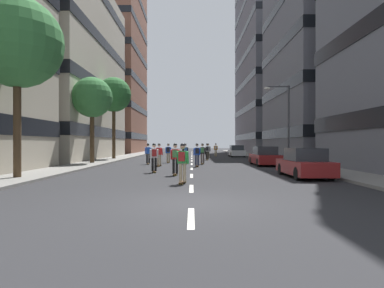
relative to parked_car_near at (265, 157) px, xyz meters
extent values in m
plane|color=#28282B|center=(-5.86, 10.74, -0.70)|extent=(162.81, 162.81, 0.00)
cube|color=gray|center=(-14.28, 14.13, -0.63)|extent=(2.71, 74.62, 0.14)
cube|color=gray|center=(2.56, 14.13, -0.63)|extent=(2.71, 74.62, 0.14)
cube|color=silver|center=(-5.86, -18.40, -0.70)|extent=(0.16, 2.20, 0.01)
cube|color=silver|center=(-5.86, -13.40, -0.70)|extent=(0.16, 2.20, 0.01)
cube|color=silver|center=(-5.86, -8.40, -0.70)|extent=(0.16, 2.20, 0.01)
cube|color=silver|center=(-5.86, -3.40, -0.70)|extent=(0.16, 2.20, 0.01)
cube|color=silver|center=(-5.86, 1.60, -0.70)|extent=(0.16, 2.20, 0.01)
cube|color=silver|center=(-5.86, 6.60, -0.70)|extent=(0.16, 2.20, 0.01)
cube|color=silver|center=(-5.86, 11.60, -0.70)|extent=(0.16, 2.20, 0.01)
cube|color=silver|center=(-5.86, 16.60, -0.70)|extent=(0.16, 2.20, 0.01)
cube|color=silver|center=(-5.86, 21.60, -0.70)|extent=(0.16, 2.20, 0.01)
cube|color=silver|center=(-5.86, 26.60, -0.70)|extent=(0.16, 2.20, 0.01)
cube|color=silver|center=(-5.86, 31.60, -0.70)|extent=(0.16, 2.20, 0.01)
cube|color=silver|center=(-5.86, 36.60, -0.70)|extent=(0.16, 2.20, 0.01)
cube|color=silver|center=(-5.86, 41.60, -0.70)|extent=(0.16, 2.20, 0.01)
cube|color=#BCB29E|center=(-21.64, 10.63, 9.25)|extent=(12.01, 21.40, 19.90)
cube|color=black|center=(-21.64, 10.63, 2.29)|extent=(12.13, 21.52, 1.10)
cube|color=black|center=(-21.64, 10.63, 7.26)|extent=(12.13, 21.52, 1.10)
cube|color=black|center=(-21.64, 10.63, 12.24)|extent=(12.13, 21.52, 1.10)
cube|color=black|center=(-21.64, 10.63, 17.21)|extent=(12.13, 21.52, 1.10)
cube|color=brown|center=(-21.64, 35.51, 17.13)|extent=(12.01, 18.54, 35.66)
cube|color=black|center=(-21.64, 35.51, 2.36)|extent=(12.13, 18.66, 1.10)
cube|color=black|center=(-21.64, 35.51, 7.45)|extent=(12.13, 18.66, 1.10)
cube|color=black|center=(-21.64, 35.51, 12.55)|extent=(12.13, 18.66, 1.10)
cube|color=black|center=(-21.64, 35.51, 17.64)|extent=(12.13, 18.66, 1.10)
cube|color=black|center=(-21.64, 35.51, 22.74)|extent=(12.13, 18.66, 1.10)
cube|color=black|center=(-21.64, 35.51, 27.83)|extent=(12.13, 18.66, 1.10)
cube|color=slate|center=(9.92, 10.63, 11.32)|extent=(12.01, 16.49, 24.04)
cube|color=black|center=(9.92, 10.63, 2.19)|extent=(12.13, 16.61, 1.10)
cube|color=black|center=(9.92, 10.63, 6.99)|extent=(12.13, 16.61, 1.10)
cube|color=black|center=(9.92, 10.63, 11.80)|extent=(12.13, 16.61, 1.10)
cube|color=black|center=(9.92, 10.63, 16.61)|extent=(12.13, 16.61, 1.10)
cube|color=slate|center=(9.92, 35.51, 16.69)|extent=(12.01, 23.93, 34.78)
cube|color=black|center=(9.92, 35.51, 2.28)|extent=(12.13, 24.05, 1.10)
cube|color=black|center=(9.92, 35.51, 7.25)|extent=(12.13, 24.05, 1.10)
cube|color=black|center=(9.92, 35.51, 12.22)|extent=(12.13, 24.05, 1.10)
cube|color=black|center=(9.92, 35.51, 17.19)|extent=(12.13, 24.05, 1.10)
cube|color=black|center=(9.92, 35.51, 22.16)|extent=(12.13, 24.05, 1.10)
cube|color=black|center=(9.92, 35.51, 27.12)|extent=(12.13, 24.05, 1.10)
cube|color=maroon|center=(0.00, 0.04, -0.17)|extent=(1.80, 4.40, 0.70)
cube|color=#2D3338|center=(0.00, -0.11, 0.50)|extent=(1.60, 2.10, 0.64)
cylinder|color=black|center=(-0.80, 1.49, -0.38)|extent=(0.22, 0.64, 0.64)
cylinder|color=black|center=(0.80, 1.49, -0.38)|extent=(0.22, 0.64, 0.64)
cylinder|color=black|center=(-0.80, -1.41, -0.38)|extent=(0.22, 0.64, 0.64)
cylinder|color=black|center=(0.80, -1.41, -0.38)|extent=(0.22, 0.64, 0.64)
cube|color=maroon|center=(0.00, -9.17, -0.17)|extent=(1.80, 4.40, 0.70)
cube|color=#2D3338|center=(0.00, -9.32, 0.50)|extent=(1.60, 2.10, 0.64)
cylinder|color=black|center=(-0.80, -7.72, -0.38)|extent=(0.22, 0.64, 0.64)
cylinder|color=black|center=(0.80, -7.72, -0.38)|extent=(0.22, 0.64, 0.64)
cylinder|color=black|center=(-0.80, -10.62, -0.38)|extent=(0.22, 0.64, 0.64)
cylinder|color=black|center=(0.80, -10.62, -0.38)|extent=(0.22, 0.64, 0.64)
cube|color=silver|center=(0.00, 16.64, -0.17)|extent=(1.80, 4.40, 0.70)
cube|color=#2D3338|center=(0.00, 16.49, 0.50)|extent=(1.60, 2.10, 0.64)
cylinder|color=black|center=(-0.80, 18.09, -0.38)|extent=(0.22, 0.64, 0.64)
cylinder|color=black|center=(0.80, 18.09, -0.38)|extent=(0.22, 0.64, 0.64)
cylinder|color=black|center=(-0.80, 15.19, -0.38)|extent=(0.22, 0.64, 0.64)
cylinder|color=black|center=(0.80, 15.19, -0.38)|extent=(0.22, 0.64, 0.64)
cylinder|color=#4C3823|center=(-14.28, 1.37, 1.61)|extent=(0.36, 0.36, 4.33)
sphere|color=#387A3D|center=(-14.28, 1.37, 4.96)|extent=(3.39, 3.39, 3.39)
cylinder|color=#4C3823|center=(-14.28, -10.42, 1.93)|extent=(0.36, 0.36, 4.98)
sphere|color=#387A3D|center=(-14.28, -10.42, 5.94)|extent=(4.34, 4.34, 4.34)
cylinder|color=#4C3823|center=(-14.28, 9.00, 2.23)|extent=(0.36, 0.36, 5.59)
sphere|color=#2D6B33|center=(-14.28, 9.00, 6.33)|extent=(3.71, 3.71, 3.71)
cylinder|color=#3F3F44|center=(2.28, 1.25, 2.69)|extent=(0.16, 0.16, 6.50)
cylinder|color=#3F3F44|center=(1.38, 1.25, 5.84)|extent=(1.80, 0.10, 0.10)
ellipsoid|color=silver|center=(0.48, 1.25, 5.69)|extent=(0.50, 0.30, 0.24)
cube|color=brown|center=(-8.00, 3.53, -0.62)|extent=(0.24, 0.91, 0.02)
cylinder|color=#D8BF4C|center=(-7.99, 3.85, -0.66)|extent=(0.18, 0.08, 0.07)
cylinder|color=#D8BF4C|center=(-8.01, 3.21, -0.66)|extent=(0.18, 0.08, 0.07)
cylinder|color=tan|center=(-8.09, 3.53, -0.21)|extent=(0.15, 0.15, 0.80)
cylinder|color=tan|center=(-7.91, 3.53, -0.21)|extent=(0.15, 0.15, 0.80)
cube|color=blue|center=(-8.00, 3.53, 0.47)|extent=(0.33, 0.21, 0.55)
cylinder|color=blue|center=(-8.22, 3.59, 0.44)|extent=(0.10, 0.23, 0.55)
cylinder|color=blue|center=(-7.78, 3.57, 0.44)|extent=(0.10, 0.23, 0.55)
sphere|color=beige|center=(-8.00, 3.55, 0.92)|extent=(0.22, 0.22, 0.22)
sphere|color=black|center=(-8.00, 3.55, 0.97)|extent=(0.21, 0.21, 0.21)
cube|color=black|center=(-8.01, 3.35, 0.50)|extent=(0.27, 0.17, 0.40)
cube|color=brown|center=(-5.46, -1.61, -0.62)|extent=(0.27, 0.91, 0.02)
cylinder|color=#D8BF4C|center=(-5.49, -1.29, -0.66)|extent=(0.18, 0.08, 0.07)
cylinder|color=#D8BF4C|center=(-5.44, -1.93, -0.66)|extent=(0.18, 0.08, 0.07)
cylinder|color=#2D334C|center=(-5.55, -1.61, -0.21)|extent=(0.15, 0.15, 0.80)
cylinder|color=#2D334C|center=(-5.37, -1.60, -0.21)|extent=(0.15, 0.15, 0.80)
cube|color=blue|center=(-5.46, -1.61, 0.47)|extent=(0.33, 0.22, 0.55)
cylinder|color=blue|center=(-5.69, -1.57, 0.44)|extent=(0.11, 0.24, 0.55)
cylinder|color=blue|center=(-5.25, -1.54, 0.44)|extent=(0.11, 0.24, 0.55)
sphere|color=beige|center=(-5.47, -1.59, 0.92)|extent=(0.22, 0.22, 0.22)
sphere|color=black|center=(-5.47, -1.59, 0.97)|extent=(0.21, 0.21, 0.21)
cube|color=black|center=(-5.45, -1.79, 0.50)|extent=(0.27, 0.18, 0.40)
cube|color=brown|center=(-8.37, -1.10, -0.62)|extent=(0.37, 0.92, 0.02)
cylinder|color=#D8BF4C|center=(-8.31, -0.79, -0.66)|extent=(0.19, 0.10, 0.07)
cylinder|color=#D8BF4C|center=(-8.44, -1.41, -0.66)|extent=(0.19, 0.10, 0.07)
cylinder|color=tan|center=(-8.46, -1.08, -0.21)|extent=(0.16, 0.16, 0.80)
cylinder|color=tan|center=(-8.29, -1.12, -0.21)|extent=(0.16, 0.16, 0.80)
cube|color=red|center=(-8.37, -1.10, 0.47)|extent=(0.35, 0.26, 0.55)
cylinder|color=red|center=(-8.58, -1.01, 0.44)|extent=(0.13, 0.24, 0.55)
cylinder|color=red|center=(-8.15, -1.10, 0.44)|extent=(0.13, 0.24, 0.55)
sphere|color=beige|center=(-8.37, -1.08, 0.92)|extent=(0.22, 0.22, 0.22)
sphere|color=black|center=(-8.37, -1.08, 0.97)|extent=(0.21, 0.21, 0.21)
cube|color=brown|center=(-4.24, 8.16, -0.62)|extent=(0.21, 0.90, 0.02)
cylinder|color=#D8BF4C|center=(-4.25, 8.48, -0.66)|extent=(0.18, 0.07, 0.07)
cylinder|color=#D8BF4C|center=(-4.24, 7.84, -0.66)|extent=(0.18, 0.07, 0.07)
cylinder|color=black|center=(-4.33, 8.16, -0.21)|extent=(0.14, 0.14, 0.80)
cylinder|color=black|center=(-4.15, 8.16, -0.21)|extent=(0.14, 0.14, 0.80)
cube|color=white|center=(-4.24, 8.16, 0.47)|extent=(0.32, 0.20, 0.55)
cylinder|color=white|center=(-4.46, 8.20, 0.44)|extent=(0.09, 0.23, 0.55)
cylinder|color=white|center=(-4.02, 8.21, 0.44)|extent=(0.09, 0.23, 0.55)
sphere|color=#997051|center=(-4.24, 8.18, 0.92)|extent=(0.22, 0.22, 0.22)
sphere|color=black|center=(-4.24, 8.18, 0.97)|extent=(0.21, 0.21, 0.21)
cube|color=black|center=(-4.24, 7.98, 0.50)|extent=(0.26, 0.16, 0.40)
cube|color=brown|center=(-6.25, -11.92, -0.62)|extent=(0.36, 0.92, 0.02)
cylinder|color=#D8BF4C|center=(-6.20, -11.61, -0.66)|extent=(0.19, 0.10, 0.07)
cylinder|color=#D8BF4C|center=(-6.31, -12.24, -0.66)|extent=(0.19, 0.10, 0.07)
cylinder|color=tan|center=(-6.34, -11.91, -0.21)|extent=(0.16, 0.16, 0.80)
cylinder|color=tan|center=(-6.16, -11.94, -0.21)|extent=(0.16, 0.16, 0.80)
cube|color=green|center=(-6.25, -11.92, 0.47)|extent=(0.35, 0.25, 0.55)
cylinder|color=green|center=(-6.46, -11.83, 0.44)|extent=(0.13, 0.24, 0.55)
cylinder|color=green|center=(-6.03, -11.91, 0.44)|extent=(0.13, 0.24, 0.55)
sphere|color=tan|center=(-6.25, -11.90, 0.92)|extent=(0.22, 0.22, 0.22)
sphere|color=black|center=(-6.25, -11.90, 0.97)|extent=(0.21, 0.21, 0.21)
cube|color=#A52626|center=(-6.29, -12.10, 0.50)|extent=(0.28, 0.20, 0.40)
cube|color=brown|center=(-2.57, 18.78, -0.62)|extent=(0.37, 0.92, 0.02)
cylinder|color=#D8BF4C|center=(-2.50, 19.09, -0.66)|extent=(0.19, 0.10, 0.07)
cylinder|color=#D8BF4C|center=(-2.63, 18.47, -0.66)|extent=(0.19, 0.10, 0.07)
cylinder|color=tan|center=(-2.65, 18.80, -0.21)|extent=(0.16, 0.16, 0.80)
cylinder|color=tan|center=(-2.48, 18.76, -0.21)|extent=(0.16, 0.16, 0.80)
cube|color=orange|center=(-2.57, 18.78, 0.47)|extent=(0.35, 0.26, 0.55)
cylinder|color=orange|center=(-2.77, 18.87, 0.44)|extent=(0.13, 0.24, 0.55)
cylinder|color=orange|center=(-2.34, 18.79, 0.44)|extent=(0.13, 0.24, 0.55)
sphere|color=tan|center=(-2.56, 18.80, 0.92)|extent=(0.22, 0.22, 0.22)
sphere|color=black|center=(-2.56, 18.80, 0.97)|extent=(0.21, 0.21, 0.21)
cube|color=beige|center=(-2.60, 18.60, 0.50)|extent=(0.29, 0.21, 0.40)
cube|color=brown|center=(-9.54, 1.28, -0.62)|extent=(0.30, 0.92, 0.02)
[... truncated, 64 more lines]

